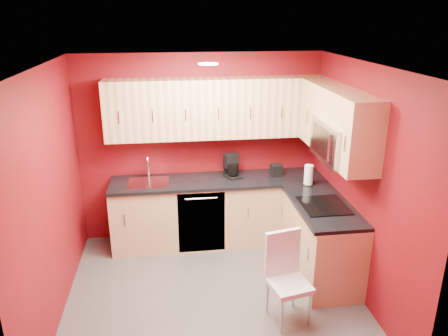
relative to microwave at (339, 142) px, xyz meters
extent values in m
plane|color=#494744|center=(-1.39, -0.20, -1.66)|extent=(3.20, 3.20, 0.00)
plane|color=white|center=(-1.39, -0.20, 0.84)|extent=(3.20, 3.20, 0.00)
plane|color=maroon|center=(-1.39, 1.30, -0.41)|extent=(3.20, 0.00, 3.20)
plane|color=maroon|center=(-1.39, -1.70, -0.41)|extent=(3.20, 0.00, 3.20)
plane|color=maroon|center=(-2.99, -0.20, -0.41)|extent=(0.00, 3.00, 3.00)
plane|color=maroon|center=(0.21, -0.20, -0.41)|extent=(0.00, 3.00, 3.00)
cube|color=tan|center=(-1.19, 1.00, -1.22)|extent=(2.80, 0.60, 0.87)
cube|color=tan|center=(-0.09, 0.05, -1.22)|extent=(0.60, 1.30, 0.87)
cube|color=black|center=(-1.19, 0.99, -0.77)|extent=(2.80, 0.63, 0.04)
cube|color=black|center=(-0.11, 0.04, -0.77)|extent=(0.63, 1.27, 0.04)
cube|color=#E0BF7E|center=(-1.19, 1.13, 0.17)|extent=(2.80, 0.35, 0.75)
cube|color=#E0BF7E|center=(0.03, 0.67, 0.17)|extent=(0.35, 0.57, 0.75)
cube|color=#E0BF7E|center=(0.03, -0.49, 0.17)|extent=(0.35, 0.22, 0.75)
cube|color=#E0BF7E|center=(0.03, 0.00, 0.38)|extent=(0.35, 0.76, 0.33)
cube|color=silver|center=(0.01, 0.00, 0.00)|extent=(0.40, 0.76, 0.42)
cube|color=black|center=(-0.18, 0.00, 0.00)|extent=(0.02, 0.62, 0.33)
cylinder|color=silver|center=(-0.20, -0.23, 0.00)|extent=(0.02, 0.02, 0.29)
cube|color=black|center=(-0.11, 0.00, -0.74)|extent=(0.50, 0.55, 0.01)
cube|color=silver|center=(-2.09, 0.98, -0.75)|extent=(0.52, 0.42, 0.02)
cylinder|color=silver|center=(-2.09, 1.18, -0.62)|extent=(0.02, 0.02, 0.26)
torus|color=silver|center=(-2.09, 1.11, -0.49)|extent=(0.02, 0.16, 0.16)
cylinder|color=silver|center=(-2.09, 1.04, -0.55)|extent=(0.02, 0.02, 0.12)
cube|color=black|center=(-1.44, 0.71, -1.22)|extent=(0.60, 0.02, 0.82)
cylinder|color=white|center=(-1.39, 0.10, 0.82)|extent=(0.20, 0.20, 0.01)
camera|label=1|loc=(-1.82, -4.30, 1.31)|focal=35.00mm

